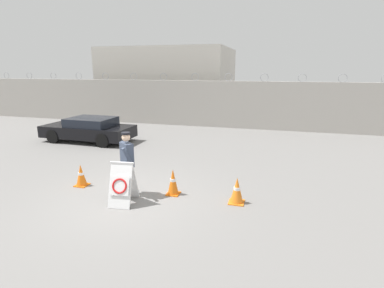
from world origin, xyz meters
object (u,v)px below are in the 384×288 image
at_px(security_guard, 127,160).
at_px(traffic_cone_mid, 81,175).
at_px(traffic_cone_near, 237,191).
at_px(parked_car_front_coupe, 89,129).
at_px(traffic_cone_far, 173,182).
at_px(barricade_sign, 122,183).

relative_size(security_guard, traffic_cone_mid, 2.70).
relative_size(traffic_cone_near, parked_car_front_coupe, 0.16).
xyz_separation_m(traffic_cone_near, parked_car_front_coupe, (-8.04, 5.13, 0.26)).
height_order(traffic_cone_near, traffic_cone_far, traffic_cone_far).
relative_size(traffic_cone_mid, parked_car_front_coupe, 0.15).
relative_size(traffic_cone_near, traffic_cone_mid, 1.05).
relative_size(barricade_sign, security_guard, 0.63).
bearing_deg(traffic_cone_mid, traffic_cone_near, 0.84).
distance_m(barricade_sign, security_guard, 0.74).
bearing_deg(traffic_cone_near, barricade_sign, -163.86).
height_order(security_guard, traffic_cone_mid, security_guard).
bearing_deg(parked_car_front_coupe, traffic_cone_near, 149.02).
distance_m(barricade_sign, parked_car_front_coupe, 7.85).
height_order(traffic_cone_near, parked_car_front_coupe, parked_car_front_coupe).
xyz_separation_m(security_guard, parked_car_front_coupe, (-4.96, 5.42, -0.43)).
height_order(barricade_sign, parked_car_front_coupe, parked_car_front_coupe).
bearing_deg(traffic_cone_far, parked_car_front_coupe, 140.76).
relative_size(traffic_cone_mid, traffic_cone_far, 0.89).
bearing_deg(traffic_cone_mid, parked_car_front_coupe, 121.81).
height_order(traffic_cone_mid, traffic_cone_far, traffic_cone_far).
relative_size(barricade_sign, traffic_cone_far, 1.52).
xyz_separation_m(traffic_cone_mid, parked_car_front_coupe, (-3.23, 5.20, 0.27)).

